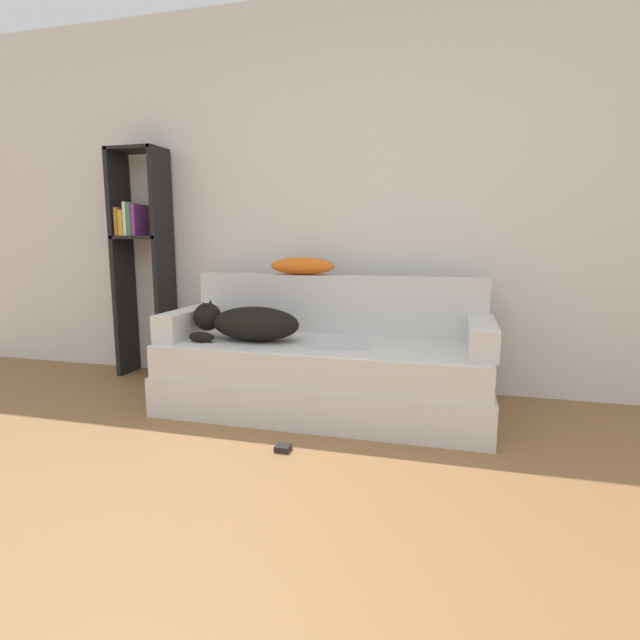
# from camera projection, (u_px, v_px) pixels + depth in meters

# --- Properties ---
(wall_back) EXTENTS (7.02, 0.06, 2.70)m
(wall_back) POSITION_uv_depth(u_px,v_px,m) (341.00, 198.00, 3.54)
(wall_back) COLOR silver
(wall_back) RESTS_ON ground_plane
(couch) EXTENTS (1.99, 0.83, 0.44)m
(couch) POSITION_uv_depth(u_px,v_px,m) (324.00, 377.00, 3.10)
(couch) COLOR silver
(couch) RESTS_ON ground_plane
(couch_backrest) EXTENTS (1.95, 0.15, 0.38)m
(couch_backrest) POSITION_uv_depth(u_px,v_px,m) (337.00, 304.00, 3.36)
(couch_backrest) COLOR silver
(couch_backrest) RESTS_ON couch
(couch_arm_left) EXTENTS (0.15, 0.64, 0.17)m
(couch_arm_left) POSITION_uv_depth(u_px,v_px,m) (189.00, 322.00, 3.29)
(couch_arm_left) COLOR silver
(couch_arm_left) RESTS_ON couch
(couch_arm_right) EXTENTS (0.15, 0.64, 0.17)m
(couch_arm_right) POSITION_uv_depth(u_px,v_px,m) (482.00, 336.00, 2.81)
(couch_arm_right) COLOR silver
(couch_arm_right) RESTS_ON couch
(dog) EXTENTS (0.70, 0.32, 0.24)m
(dog) POSITION_uv_depth(u_px,v_px,m) (247.00, 323.00, 3.09)
(dog) COLOR black
(dog) RESTS_ON couch
(laptop) EXTENTS (0.39, 0.30, 0.02)m
(laptop) POSITION_uv_depth(u_px,v_px,m) (340.00, 344.00, 2.94)
(laptop) COLOR #B7B7BC
(laptop) RESTS_ON couch
(throw_pillow) EXTENTS (0.45, 0.19, 0.12)m
(throw_pillow) POSITION_uv_depth(u_px,v_px,m) (302.00, 266.00, 3.40)
(throw_pillow) COLOR orange
(throw_pillow) RESTS_ON couch_backrest
(bookshelf) EXTENTS (0.40, 0.26, 1.73)m
(bookshelf) POSITION_uv_depth(u_px,v_px,m) (141.00, 250.00, 3.82)
(bookshelf) COLOR black
(bookshelf) RESTS_ON ground_plane
(power_adapter) EXTENTS (0.07, 0.07, 0.03)m
(power_adapter) POSITION_uv_depth(u_px,v_px,m) (284.00, 448.00, 2.52)
(power_adapter) COLOR black
(power_adapter) RESTS_ON ground_plane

